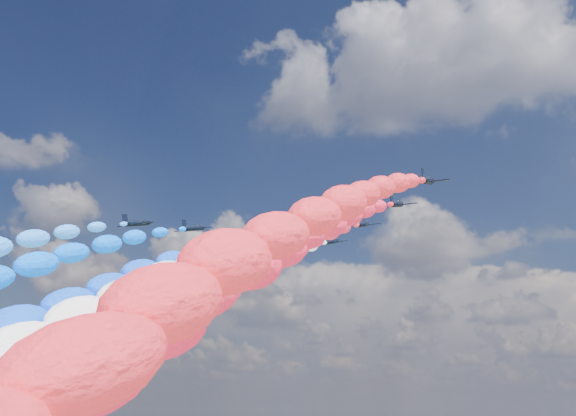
% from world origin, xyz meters
% --- Properties ---
extents(jet_0, '(8.45, 11.22, 5.18)m').
position_xyz_m(jet_0, '(-30.61, -5.00, 100.30)').
color(jet_0, black).
extents(jet_1, '(8.06, 10.95, 5.18)m').
position_xyz_m(jet_1, '(-21.95, 3.34, 100.30)').
color(jet_1, black).
extents(jet_2, '(8.45, 11.23, 5.18)m').
position_xyz_m(jet_2, '(-10.61, 14.41, 100.30)').
color(jet_2, black).
extents(trail_2, '(6.62, 108.50, 53.28)m').
position_xyz_m(trail_2, '(-10.61, -40.85, 75.73)').
color(trail_2, blue).
extents(jet_3, '(8.35, 11.15, 5.18)m').
position_xyz_m(jet_3, '(0.94, 12.01, 100.30)').
color(jet_3, black).
extents(trail_3, '(6.62, 108.50, 53.28)m').
position_xyz_m(trail_3, '(0.94, -43.25, 75.73)').
color(trail_3, white).
extents(jet_4, '(8.59, 11.32, 5.18)m').
position_xyz_m(jet_4, '(0.69, 26.56, 100.30)').
color(jet_4, black).
extents(trail_4, '(6.62, 108.50, 53.28)m').
position_xyz_m(trail_4, '(0.69, -28.70, 75.73)').
color(trail_4, white).
extents(jet_5, '(8.55, 11.30, 5.18)m').
position_xyz_m(jet_5, '(12.23, 15.08, 100.30)').
color(jet_5, black).
extents(trail_5, '(6.62, 108.50, 53.28)m').
position_xyz_m(trail_5, '(12.23, -40.18, 75.73)').
color(trail_5, red).
extents(jet_6, '(8.19, 11.04, 5.18)m').
position_xyz_m(jet_6, '(22.55, 4.08, 100.30)').
color(jet_6, black).
extents(trail_6, '(6.62, 108.50, 53.28)m').
position_xyz_m(trail_6, '(22.55, -51.18, 75.73)').
color(trail_6, red).
extents(jet_7, '(8.27, 11.10, 5.18)m').
position_xyz_m(jet_7, '(31.01, -6.90, 100.30)').
color(jet_7, black).
extents(trail_7, '(6.62, 108.50, 53.28)m').
position_xyz_m(trail_7, '(31.01, -62.16, 75.73)').
color(trail_7, red).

